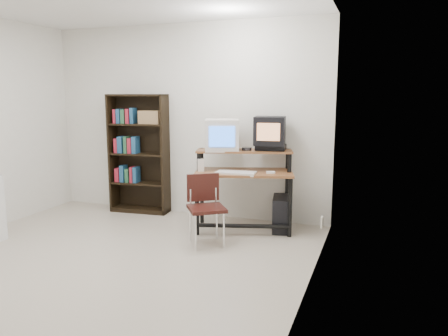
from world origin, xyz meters
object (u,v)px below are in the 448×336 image
(computer_desk, at_px, (244,175))
(pc_tower, at_px, (281,213))
(crt_monitor, at_px, (222,135))
(school_chair, at_px, (205,202))
(crt_tv, at_px, (270,131))
(bookshelf, at_px, (139,152))

(computer_desk, distance_m, pc_tower, 0.66)
(crt_monitor, xyz_separation_m, school_chair, (0.05, -0.68, -0.69))
(computer_desk, height_order, crt_tv, crt_tv)
(crt_tv, relative_size, bookshelf, 0.25)
(crt_monitor, height_order, bookshelf, bookshelf)
(computer_desk, bearing_deg, crt_monitor, 156.80)
(crt_tv, bearing_deg, computer_desk, -155.88)
(pc_tower, height_order, school_chair, school_chair)
(bookshelf, bearing_deg, school_chair, -39.10)
(pc_tower, distance_m, bookshelf, 2.20)
(computer_desk, relative_size, crt_monitor, 2.47)
(school_chair, bearing_deg, computer_desk, 33.74)
(crt_tv, xyz_separation_m, school_chair, (-0.53, -0.82, -0.75))
(computer_desk, bearing_deg, school_chair, -127.47)
(computer_desk, xyz_separation_m, school_chair, (-0.25, -0.64, -0.21))
(pc_tower, xyz_separation_m, school_chair, (-0.70, -0.75, 0.27))
(computer_desk, relative_size, school_chair, 1.67)
(pc_tower, xyz_separation_m, bookshelf, (-2.09, 0.19, 0.65))
(crt_monitor, relative_size, bookshelf, 0.31)
(crt_monitor, distance_m, bookshelf, 1.40)
(crt_tv, bearing_deg, crt_monitor, -175.08)
(computer_desk, height_order, crt_monitor, crt_monitor)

